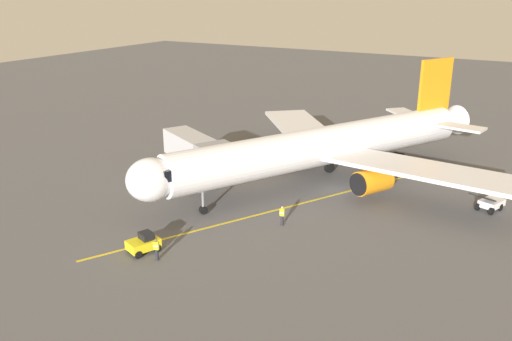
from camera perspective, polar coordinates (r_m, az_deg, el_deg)
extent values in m
plane|color=#565659|center=(53.71, 8.54, -1.97)|extent=(220.00, 220.00, 0.00)
cube|color=yellow|center=(49.58, 4.37, -3.61)|extent=(18.84, 35.51, 0.01)
cylinder|color=white|center=(53.41, 7.26, 2.62)|extent=(19.20, 31.86, 3.80)
ellipsoid|color=white|center=(44.51, -11.13, -0.97)|extent=(5.06, 5.22, 3.61)
cone|color=white|center=(66.47, 19.70, 4.91)|extent=(4.42, 4.25, 3.42)
cube|color=black|center=(44.81, -9.52, 0.02)|extent=(3.60, 2.92, 0.90)
cube|color=white|center=(50.36, 16.70, 0.22)|extent=(17.49, 6.88, 0.36)
cylinder|color=orange|center=(50.66, 12.20, -1.08)|extent=(3.62, 4.08, 2.30)
cylinder|color=black|center=(49.50, 10.75, -1.46)|extent=(1.95, 1.16, 2.10)
cube|color=white|center=(62.23, 4.89, 4.49)|extent=(14.98, 16.37, 0.36)
cylinder|color=orange|center=(58.96, 4.34, 2.16)|extent=(3.62, 4.08, 2.30)
cylinder|color=black|center=(57.96, 2.95, 1.90)|extent=(1.95, 1.16, 2.10)
cube|color=orange|center=(63.40, 18.38, 7.94)|extent=(2.55, 4.42, 7.20)
cube|color=white|center=(61.90, 20.16, 4.45)|extent=(6.71, 3.45, 0.24)
cube|color=white|center=(65.82, 15.79, 5.72)|extent=(6.18, 6.26, 0.24)
cylinder|color=slate|center=(47.11, -5.65, -2.63)|extent=(0.24, 0.24, 2.77)
cylinder|color=black|center=(47.63, -5.60, -4.18)|extent=(0.72, 0.83, 0.70)
cylinder|color=slate|center=(54.16, 11.36, 0.22)|extent=(0.24, 0.24, 2.77)
cylinder|color=black|center=(54.61, 11.27, -1.15)|extent=(0.91, 1.18, 1.10)
cylinder|color=slate|center=(57.80, 7.83, 1.62)|extent=(0.24, 0.24, 2.77)
cylinder|color=black|center=(58.22, 7.77, 0.32)|extent=(0.91, 1.18, 1.10)
cube|color=#B7B7BC|center=(52.96, -6.54, 2.28)|extent=(9.18, 6.49, 2.50)
cube|color=gray|center=(49.13, -4.21, 1.02)|extent=(3.97, 4.14, 3.00)
cylinder|color=slate|center=(57.44, -8.47, 1.50)|extent=(0.70, 0.70, 3.90)
cube|color=#333338|center=(57.95, -8.39, -0.06)|extent=(2.00, 2.00, 0.60)
cylinder|color=#23232D|center=(40.39, -10.45, -8.74)|extent=(0.26, 0.26, 0.88)
cube|color=#D8EA19|center=(40.05, -10.51, -7.81)|extent=(0.44, 0.37, 0.60)
cube|color=silver|center=(40.05, -10.51, -7.81)|extent=(0.47, 0.38, 0.10)
sphere|color=brown|center=(39.87, -10.55, -7.27)|extent=(0.22, 0.22, 0.22)
cylinder|color=#23232D|center=(45.21, 2.77, -5.30)|extent=(0.26, 0.26, 0.88)
cube|color=#D8EA19|center=(44.91, 2.79, -4.44)|extent=(0.42, 0.32, 0.60)
cube|color=silver|center=(44.91, 2.79, -4.44)|extent=(0.44, 0.33, 0.10)
sphere|color=tan|center=(44.74, 2.80, -3.94)|extent=(0.22, 0.22, 0.22)
cube|color=yellow|center=(41.64, -11.84, -7.62)|extent=(2.23, 2.69, 0.70)
cube|color=black|center=(41.50, -11.53, -6.77)|extent=(1.35, 1.24, 0.50)
cylinder|color=black|center=(40.97, -12.37, -8.68)|extent=(0.45, 0.65, 0.60)
cylinder|color=black|center=(42.02, -13.20, -8.01)|extent=(0.45, 0.65, 0.60)
cylinder|color=black|center=(41.60, -10.40, -8.09)|extent=(0.45, 0.65, 0.60)
cylinder|color=black|center=(42.64, -11.26, -7.45)|extent=(0.45, 0.65, 0.60)
cube|color=black|center=(61.34, 14.60, 0.94)|extent=(1.87, 2.52, 0.70)
cube|color=black|center=(61.42, 14.77, 1.54)|extent=(1.24, 1.08, 0.50)
cylinder|color=black|center=(60.49, 14.80, 0.32)|extent=(0.35, 0.63, 0.60)
cylinder|color=black|center=(61.01, 13.70, 0.57)|extent=(0.35, 0.63, 0.60)
cylinder|color=black|center=(61.89, 15.44, 0.68)|extent=(0.35, 0.63, 0.60)
cylinder|color=black|center=(62.39, 14.36, 0.93)|extent=(0.35, 0.63, 0.60)
cube|color=white|center=(52.62, 23.66, -3.15)|extent=(2.19, 2.59, 0.60)
cube|color=black|center=(50.96, 22.94, -2.67)|extent=(2.20, 3.83, 1.61)
cylinder|color=black|center=(51.50, 23.64, -3.98)|extent=(0.46, 0.69, 0.64)
cylinder|color=black|center=(52.03, 22.39, -3.58)|extent=(0.46, 0.69, 0.64)
cylinder|color=black|center=(52.76, 24.41, -3.55)|extent=(0.46, 0.69, 0.64)
cylinder|color=black|center=(53.29, 23.18, -3.16)|extent=(0.46, 0.69, 0.64)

